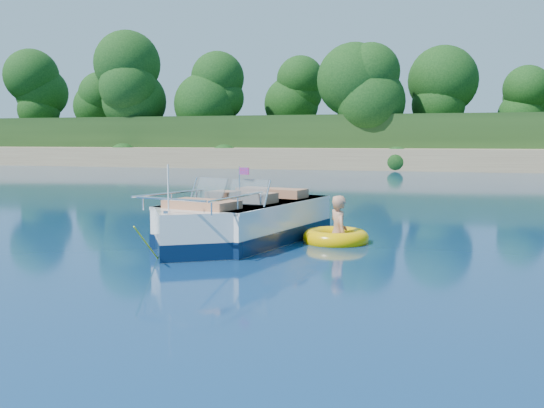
% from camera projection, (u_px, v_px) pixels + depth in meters
% --- Properties ---
extents(ground, '(160.00, 160.00, 0.00)m').
position_uv_depth(ground, '(158.00, 289.00, 8.81)').
color(ground, '#0A2246').
rests_on(ground, ground).
extents(shoreline, '(170.00, 59.00, 6.00)m').
position_uv_depth(shoreline, '(416.00, 150.00, 69.48)').
color(shoreline, '#8E7252').
rests_on(shoreline, ground).
extents(treeline, '(150.00, 7.12, 8.19)m').
position_uv_depth(treeline, '(401.00, 96.00, 47.29)').
color(treeline, black).
rests_on(treeline, ground).
extents(motorboat, '(2.95, 5.80, 1.96)m').
position_uv_depth(motorboat, '(238.00, 225.00, 12.70)').
color(motorboat, white).
rests_on(motorboat, ground).
extents(tow_tube, '(1.53, 1.53, 0.37)m').
position_uv_depth(tow_tube, '(336.00, 238.00, 12.79)').
color(tow_tube, '#F2B600').
rests_on(tow_tube, ground).
extents(boy, '(0.80, 0.96, 1.73)m').
position_uv_depth(boy, '(337.00, 243.00, 12.73)').
color(boy, tan).
rests_on(boy, ground).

